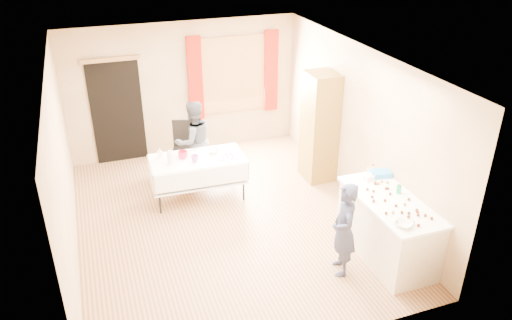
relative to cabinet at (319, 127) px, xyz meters
name	(u,v)px	position (x,y,z in m)	size (l,w,h in m)	color
floor	(226,220)	(-1.99, -0.83, -1.00)	(4.50, 5.50, 0.02)	#9E7047
ceiling	(221,59)	(-1.99, -0.83, 1.62)	(4.50, 5.50, 0.02)	white
wall_back	(184,89)	(-1.99, 1.93, 0.31)	(4.50, 0.02, 2.60)	tan
wall_front	(300,256)	(-1.99, -3.59, 0.31)	(4.50, 0.02, 2.60)	tan
wall_left	(62,170)	(-4.25, -0.83, 0.31)	(0.02, 5.50, 2.60)	tan
wall_right	(358,126)	(0.27, -0.83, 0.31)	(0.02, 5.50, 2.60)	tan
window_frame	(233,74)	(-0.99, 1.89, 0.51)	(1.32, 0.06, 1.52)	olive
window_pane	(234,75)	(-0.99, 1.88, 0.51)	(1.20, 0.02, 1.40)	white
curtain_left	(195,79)	(-1.77, 1.84, 0.51)	(0.28, 0.06, 1.65)	#AC1104
curtain_right	(271,71)	(-0.21, 1.84, 0.51)	(0.28, 0.06, 1.65)	#AC1104
doorway	(117,112)	(-3.29, 1.90, 0.01)	(0.95, 0.04, 2.00)	black
door_lintel	(110,59)	(-3.29, 1.87, 1.03)	(1.05, 0.06, 0.08)	olive
cabinet	(319,127)	(0.00, 0.00, 0.00)	(0.50, 0.60, 1.97)	brown
counter	(388,228)	(-0.10, -2.43, -0.53)	(0.78, 1.64, 0.91)	beige
party_table	(198,174)	(-2.22, 0.01, -0.54)	(1.59, 0.86, 0.75)	black
chair	(185,157)	(-2.24, 1.02, -0.70)	(0.49, 0.49, 0.98)	black
girl	(344,230)	(-0.87, -2.54, -0.32)	(0.43, 0.55, 1.34)	#1F2441
woman	(194,141)	(-2.12, 0.68, -0.24)	(0.84, 0.72, 1.49)	black
soda_can	(399,189)	(0.08, -2.31, -0.02)	(0.07, 0.07, 0.12)	#15824A
mixing_bowl	(404,224)	(-0.31, -3.01, -0.05)	(0.28, 0.28, 0.05)	white
foam_block	(369,178)	(-0.11, -1.85, -0.04)	(0.15, 0.10, 0.08)	white
blue_basket	(380,174)	(0.11, -1.80, -0.04)	(0.30, 0.20, 0.08)	#237DCA
pitcher	(171,158)	(-2.67, -0.08, -0.13)	(0.11, 0.11, 0.22)	silver
cup_red	(183,155)	(-2.44, 0.07, -0.17)	(0.17, 0.17, 0.13)	red
cup_rainbow	(195,159)	(-2.29, -0.13, -0.18)	(0.16, 0.16, 0.12)	red
small_bowl	(214,151)	(-1.90, 0.09, -0.21)	(0.18, 0.18, 0.06)	white
pastry_tray	(227,157)	(-1.75, -0.16, -0.23)	(0.28, 0.20, 0.02)	white
bottle	(160,153)	(-2.79, 0.23, -0.16)	(0.07, 0.08, 0.16)	white
cake_balls	(395,202)	(-0.11, -2.53, -0.06)	(0.52, 1.15, 0.04)	#3F2314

